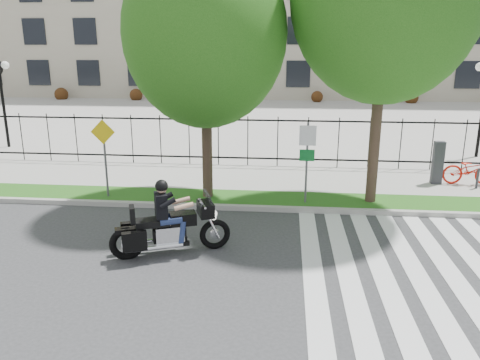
{
  "coord_description": "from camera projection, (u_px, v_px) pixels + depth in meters",
  "views": [
    {
      "loc": [
        1.52,
        -9.3,
        4.74
      ],
      "look_at": [
        0.3,
        3.0,
        1.26
      ],
      "focal_mm": 35.0,
      "sensor_mm": 36.0,
      "label": 1
    }
  ],
  "objects": [
    {
      "name": "lamp_post_left",
      "position": [
        0.0,
        82.0,
        22.1
      ],
      "size": [
        1.06,
        0.7,
        4.25
      ],
      "color": "black",
      "rests_on": "ground"
    },
    {
      "name": "crosswalk_stripes",
      "position": [
        439.0,
        281.0,
        9.87
      ],
      "size": [
        5.7,
        8.0,
        0.01
      ],
      "primitive_type": null,
      "color": "silver",
      "rests_on": "ground"
    },
    {
      "name": "sign_pole_regulatory",
      "position": [
        307.0,
        152.0,
        14.04
      ],
      "size": [
        0.5,
        0.09,
        2.5
      ],
      "color": "#59595B",
      "rests_on": "grass_verge"
    },
    {
      "name": "sign_pole_warning",
      "position": [
        104.0,
        148.0,
        14.64
      ],
      "size": [
        0.78,
        0.09,
        2.49
      ],
      "color": "#59595B",
      "rests_on": "grass_verge"
    },
    {
      "name": "iron_fence",
      "position": [
        248.0,
        141.0,
        18.83
      ],
      "size": [
        30.0,
        0.06,
        2.0
      ],
      "primitive_type": null,
      "color": "black",
      "rests_on": "sidewalk"
    },
    {
      "name": "grass_verge",
      "position": [
        237.0,
        199.0,
        15.05
      ],
      "size": [
        60.0,
        1.5,
        0.15
      ],
      "primitive_type": "cube",
      "color": "#1A4C13",
      "rests_on": "ground"
    },
    {
      "name": "curb",
      "position": [
        234.0,
        207.0,
        14.24
      ],
      "size": [
        60.0,
        0.2,
        0.15
      ],
      "primitive_type": "cube",
      "color": "#9F9D96",
      "rests_on": "ground"
    },
    {
      "name": "sidewalk",
      "position": [
        244.0,
        178.0,
        17.45
      ],
      "size": [
        60.0,
        3.5,
        0.15
      ],
      "primitive_type": "cube",
      "color": "#A4A29A",
      "rests_on": "ground"
    },
    {
      "name": "plaza",
      "position": [
        266.0,
        115.0,
        34.27
      ],
      "size": [
        80.0,
        34.0,
        0.1
      ],
      "primitive_type": "cube",
      "color": "#A4A29A",
      "rests_on": "ground"
    },
    {
      "name": "ground",
      "position": [
        213.0,
        271.0,
        10.33
      ],
      "size": [
        120.0,
        120.0,
        0.0
      ],
      "primitive_type": "plane",
      "color": "#313234",
      "rests_on": "ground"
    },
    {
      "name": "street_tree_1",
      "position": [
        205.0,
        34.0,
        13.76
      ],
      "size": [
        4.86,
        4.86,
        7.82
      ],
      "color": "#37251E",
      "rests_on": "grass_verge"
    },
    {
      "name": "motorcycle_rider",
      "position": [
        170.0,
        225.0,
        11.02
      ],
      "size": [
        2.74,
        1.47,
        2.23
      ],
      "color": "black",
      "rests_on": "ground"
    }
  ]
}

